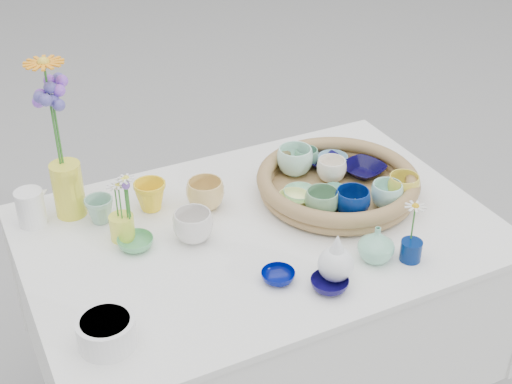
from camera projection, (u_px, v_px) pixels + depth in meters
name	position (u px, v px, depth m)	size (l,w,h in m)	color
wicker_tray	(338.00, 184.00, 2.07)	(0.47, 0.47, 0.08)	brown
tray_ceramic_0	(319.00, 159.00, 2.21)	(0.12, 0.12, 0.03)	#0E0A45
tray_ceramic_1	(363.00, 170.00, 2.15)	(0.13, 0.13, 0.03)	black
tray_ceramic_2	(403.00, 187.00, 2.03)	(0.09, 0.09, 0.07)	yellow
tray_ceramic_3	(337.00, 198.00, 2.02)	(0.11, 0.11, 0.03)	#459370
tray_ceramic_4	(322.00, 203.00, 1.96)	(0.10, 0.10, 0.08)	#689A6E
tray_ceramic_5	(300.00, 195.00, 2.04)	(0.09, 0.09, 0.03)	#A4ECC7
tray_ceramic_6	(295.00, 161.00, 2.14)	(0.11, 0.11, 0.09)	#BAF0DA
tray_ceramic_7	(331.00, 170.00, 2.11)	(0.09, 0.09, 0.07)	white
tray_ceramic_8	(333.00, 161.00, 2.20)	(0.09, 0.09, 0.03)	#95D7EF
tray_ceramic_9	(352.00, 203.00, 1.96)	(0.10, 0.10, 0.08)	navy
tray_ceramic_10	(294.00, 200.00, 2.01)	(0.09, 0.09, 0.03)	#FFFD91
tray_ceramic_11	(387.00, 195.00, 2.00)	(0.09, 0.09, 0.07)	#9EDED4
tray_ceramic_12	(306.00, 158.00, 2.19)	(0.07, 0.07, 0.06)	#64A47E
loose_ceramic_0	(150.00, 196.00, 2.01)	(0.09, 0.09, 0.09)	yellow
loose_ceramic_1	(205.00, 194.00, 2.02)	(0.11, 0.11, 0.08)	tan
loose_ceramic_2	(136.00, 243.00, 1.87)	(0.10, 0.10, 0.03)	#54A768
loose_ceramic_3	(193.00, 226.00, 1.89)	(0.11, 0.11, 0.08)	silver
loose_ceramic_4	(278.00, 276.00, 1.75)	(0.08, 0.08, 0.03)	#000964
loose_ceramic_5	(100.00, 210.00, 1.96)	(0.08, 0.08, 0.07)	#85B69E
loose_ceramic_6	(329.00, 284.00, 1.73)	(0.09, 0.09, 0.03)	#0D0842
fluted_bowl	(107.00, 332.00, 1.56)	(0.13, 0.13, 0.07)	white
bud_vase_paleblue	(336.00, 256.00, 1.73)	(0.09, 0.09, 0.14)	white
bud_vase_seafoam	(376.00, 244.00, 1.81)	(0.09, 0.09, 0.10)	#7EC6A4
bud_vase_cobalt	(411.00, 251.00, 1.82)	(0.06, 0.06, 0.06)	#021B56
single_daisy	(413.00, 223.00, 1.79)	(0.06, 0.06, 0.12)	white
tall_vase_yellow	(68.00, 189.00, 1.97)	(0.09, 0.09, 0.16)	yellow
gerbera	(52.00, 115.00, 1.85)	(0.12, 0.12, 0.31)	orange
hydrangea	(57.00, 130.00, 1.88)	(0.08, 0.08, 0.28)	#534CA4
white_pitcher	(31.00, 208.00, 1.94)	(0.11, 0.08, 0.10)	white
daisy_cup	(122.00, 227.00, 1.89)	(0.07, 0.07, 0.07)	#E1E442
daisy_posy	(121.00, 195.00, 1.84)	(0.08, 0.08, 0.14)	white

